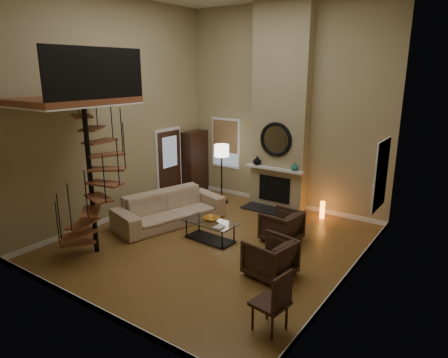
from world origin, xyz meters
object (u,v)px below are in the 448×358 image
Objects in this scene: coffee_table at (210,228)px; accent_lamp at (322,210)px; armchair_far at (273,259)px; side_chair at (275,300)px; floor_lamp at (222,155)px; armchair_near at (284,227)px; sofa at (170,208)px; hutch at (195,162)px.

coffee_table is 2.81× the size of accent_lamp.
side_chair is (0.80, -1.46, 0.17)m from armchair_far.
coffee_table is at bearing -60.50° from floor_lamp.
armchair_far is 0.83× the size of side_chair.
coffee_table is 3.18m from accent_lamp.
floor_lamp is (-1.33, 2.35, 1.13)m from coffee_table.
floor_lamp is at bearing -111.76° from armchair_near.
sofa is 3.46× the size of armchair_near.
hutch is 3.87m from coffee_table.
hutch is 4.35× the size of accent_lamp.
hutch is 4.30m from accent_lamp.
floor_lamp is 1.73× the size of side_chair.
hutch is at bearing 133.80° from coffee_table.
sofa is 6.15× the size of accent_lamp.
sofa is at bearing -95.72° from armchair_far.
accent_lamp is (0.17, 1.87, -0.10)m from armchair_near.
sofa is 2.32m from floor_lamp.
armchair_far is 0.66× the size of coffee_table.
hutch is 1.55× the size of coffee_table.
floor_lamp reaches higher than armchair_near.
armchair_far is at bearing -42.28° from floor_lamp.
hutch is 1.13× the size of floor_lamp.
hutch is 1.95× the size of side_chair.
hutch is at bearing -108.39° from armchair_near.
side_chair is at bearing -76.51° from accent_lamp.
side_chair is (2.76, -2.10, 0.24)m from coffee_table.
armchair_far is at bearing -36.42° from hutch.
armchair_far is (3.43, -0.92, -0.04)m from sofa.
armchair_near is 1.88m from accent_lamp.
hutch is 7.28m from side_chair.
armchair_far reaches higher than armchair_near.
coffee_table is at bearing -46.20° from hutch.
coffee_table is at bearing 142.75° from side_chair.
armchair_near is at bearing 114.14° from side_chair.
accent_lamp is at bearing -0.08° from hutch.
hutch is at bearing 179.92° from accent_lamp.
armchair_near is 1.77× the size of accent_lamp.
armchair_near is 0.46× the size of floor_lamp.
side_chair reaches higher than sofa.
armchair_near is at bearing -62.32° from sofa.
armchair_near is at bearing -95.29° from accent_lamp.
coffee_table is (1.46, -0.27, -0.11)m from sofa.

